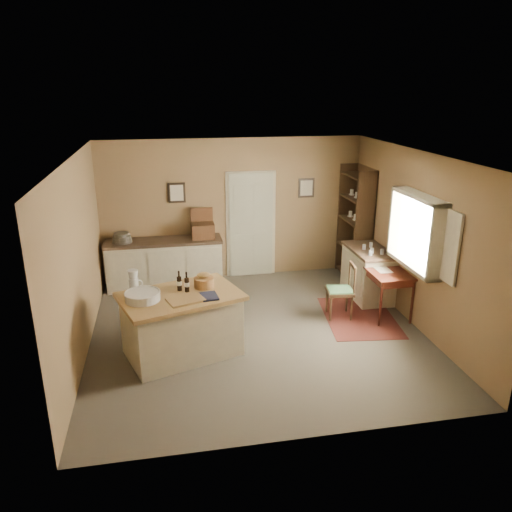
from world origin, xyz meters
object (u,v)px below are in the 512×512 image
Objects in this scene: writing_desk at (386,275)px; desk_chair at (340,291)px; shelving_unit at (357,223)px; work_island at (181,323)px; sideboard at (165,261)px; right_cabinet at (368,273)px.

desk_chair reaches higher than writing_desk.
work_island is at bearing -145.38° from shelving_unit.
sideboard is 3.75m from shelving_unit.
writing_desk is at bearing -6.28° from work_island.
shelving_unit is at bearing 84.74° from writing_desk.
shelving_unit reaches higher than sideboard.
writing_desk is 0.88× the size of right_cabinet.
sideboard is 2.40× the size of desk_chair.
desk_chair is at bearing -179.97° from writing_desk.
work_island is at bearing -86.15° from sideboard.
shelving_unit reaches higher than writing_desk.
work_island is 3.45m from writing_desk.
work_island is 0.86× the size of sideboard.
desk_chair is at bearing -138.34° from right_cabinet.
work_island is 3.65m from right_cabinet.
right_cabinet is (0.78, 0.69, 0.01)m from desk_chair.
desk_chair is 1.04m from right_cabinet.
work_island reaches higher than writing_desk.
desk_chair is 0.79× the size of right_cabinet.
work_island is 2.69m from desk_chair.
sideboard is at bearing 153.36° from desk_chair.
writing_desk is at bearing -28.21° from sideboard.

